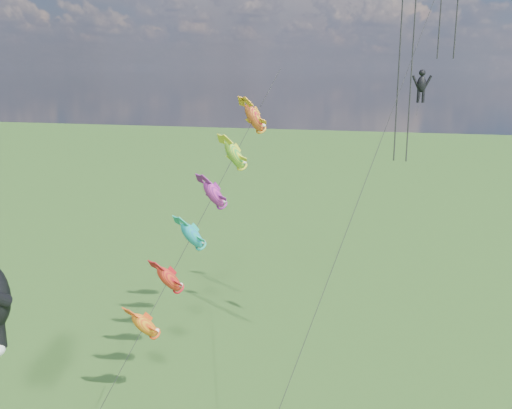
# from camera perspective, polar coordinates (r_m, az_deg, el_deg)

# --- Properties ---
(fish_windsock_rig) EXTENTS (6.99, 14.45, 18.04)m
(fish_windsock_rig) POSITION_cam_1_polar(r_m,az_deg,el_deg) (31.63, -5.34, -1.09)
(fish_windsock_rig) COLOR #4F4428
(fish_windsock_rig) RESTS_ON ground
(parafoil_rig) EXTENTS (8.51, 15.93, 25.99)m
(parafoil_rig) POSITION_cam_1_polar(r_m,az_deg,el_deg) (31.04, 16.13, 13.54)
(parafoil_rig) COLOR #4F4428
(parafoil_rig) RESTS_ON ground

